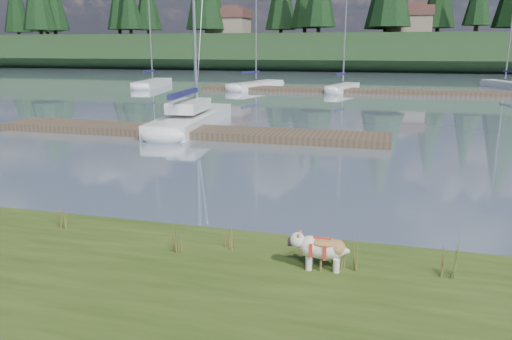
% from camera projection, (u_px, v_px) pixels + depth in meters
% --- Properties ---
extents(ground, '(200.00, 200.00, 0.00)m').
position_uv_depth(ground, '(339.00, 92.00, 38.67)').
color(ground, slate).
rests_on(ground, ground).
extents(ridge, '(200.00, 20.00, 5.00)m').
position_uv_depth(ridge, '(368.00, 53.00, 78.37)').
color(ridge, '#1B3017').
rests_on(ridge, ground).
extents(bulldog, '(0.85, 0.39, 0.51)m').
position_uv_depth(bulldog, '(322.00, 247.00, 7.13)').
color(bulldog, silver).
rests_on(bulldog, bank).
extents(sailboat_main, '(2.57, 9.02, 12.79)m').
position_uv_depth(sailboat_main, '(196.00, 115.00, 22.83)').
color(sailboat_main, white).
rests_on(sailboat_main, ground).
extents(dock_near, '(16.00, 2.00, 0.30)m').
position_uv_depth(dock_near, '(185.00, 131.00, 19.96)').
color(dock_near, '#4C3D2C').
rests_on(dock_near, ground).
extents(dock_far, '(26.00, 2.20, 0.30)m').
position_uv_depth(dock_far, '(366.00, 91.00, 38.13)').
color(dock_far, '#4C3D2C').
rests_on(dock_far, ground).
extents(sailboat_bg_0, '(2.87, 8.12, 11.56)m').
position_uv_depth(sailboat_bg_0, '(155.00, 82.00, 44.43)').
color(sailboat_bg_0, white).
rests_on(sailboat_bg_0, ground).
extents(sailboat_bg_1, '(3.60, 7.88, 11.60)m').
position_uv_depth(sailboat_bg_1, '(260.00, 84.00, 42.35)').
color(sailboat_bg_1, white).
rests_on(sailboat_bg_1, ground).
extents(sailboat_bg_2, '(2.41, 5.81, 8.83)m').
position_uv_depth(sailboat_bg_2, '(345.00, 87.00, 39.45)').
color(sailboat_bg_2, white).
rests_on(sailboat_bg_2, ground).
extents(sailboat_bg_4, '(3.32, 6.20, 9.30)m').
position_uv_depth(sailboat_bg_4, '(501.00, 84.00, 42.88)').
color(sailboat_bg_4, white).
rests_on(sailboat_bg_4, ground).
extents(weed_0, '(0.17, 0.14, 0.58)m').
position_uv_depth(weed_0, '(178.00, 237.00, 7.73)').
color(weed_0, '#475B23').
rests_on(weed_0, bank).
extents(weed_1, '(0.17, 0.14, 0.41)m').
position_uv_depth(weed_1, '(229.00, 238.00, 7.88)').
color(weed_1, '#475B23').
rests_on(weed_1, bank).
extents(weed_2, '(0.17, 0.14, 0.62)m').
position_uv_depth(weed_2, '(350.00, 253.00, 7.10)').
color(weed_2, '#475B23').
rests_on(weed_2, bank).
extents(weed_3, '(0.17, 0.14, 0.50)m').
position_uv_depth(weed_3, '(62.00, 217.00, 8.72)').
color(weed_3, '#475B23').
rests_on(weed_3, bank).
extents(weed_4, '(0.17, 0.14, 0.40)m').
position_uv_depth(weed_4, '(325.00, 258.00, 7.13)').
color(weed_4, '#475B23').
rests_on(weed_4, bank).
extents(weed_5, '(0.17, 0.14, 0.71)m').
position_uv_depth(weed_5, '(450.00, 257.00, 6.87)').
color(weed_5, '#475B23').
rests_on(weed_5, bank).
extents(mud_lip, '(60.00, 0.50, 0.14)m').
position_uv_depth(mud_lip, '(161.00, 239.00, 9.04)').
color(mud_lip, '#33281C').
rests_on(mud_lip, ground).
extents(house_0, '(6.30, 5.30, 4.65)m').
position_uv_depth(house_0, '(229.00, 22.00, 79.93)').
color(house_0, gray).
rests_on(house_0, ridge).
extents(house_1, '(6.30, 5.30, 4.65)m').
position_uv_depth(house_1, '(411.00, 19.00, 73.82)').
color(house_1, gray).
rests_on(house_1, ridge).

